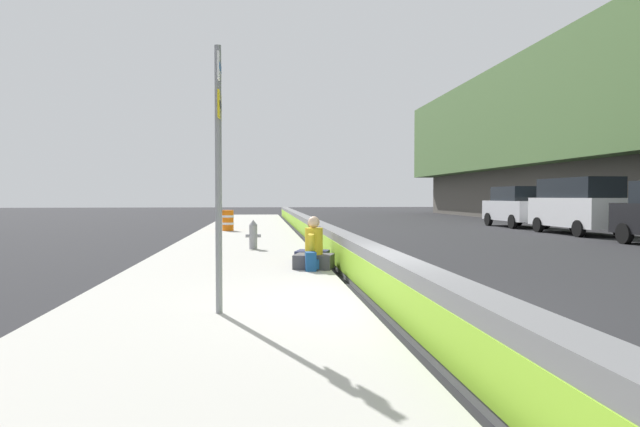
{
  "coord_description": "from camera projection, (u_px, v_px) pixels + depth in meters",
  "views": [
    {
      "loc": [
        -8.12,
        1.96,
        1.72
      ],
      "look_at": [
        5.03,
        0.53,
        1.31
      ],
      "focal_mm": 30.65,
      "sensor_mm": 36.0,
      "label": 1
    }
  ],
  "objects": [
    {
      "name": "fire_hydrant",
      "position": [
        253.0,
        234.0,
        16.42
      ],
      "size": [
        0.26,
        0.46,
        0.88
      ],
      "color": "gray",
      "rests_on": "sidewalk_strip"
    },
    {
      "name": "seated_person_middle",
      "position": [
        312.0,
        249.0,
        13.12
      ],
      "size": [
        0.82,
        0.9,
        1.04
      ],
      "color": "#23284C",
      "rests_on": "sidewalk_strip"
    },
    {
      "name": "construction_barrel",
      "position": [
        228.0,
        220.0,
        25.22
      ],
      "size": [
        0.54,
        0.54,
        0.95
      ],
      "color": "orange",
      "rests_on": "sidewalk_strip"
    },
    {
      "name": "route_sign_post",
      "position": [
        219.0,
        160.0,
        7.34
      ],
      "size": [
        0.44,
        0.09,
        3.6
      ],
      "color": "gray",
      "rests_on": "sidewalk_strip"
    },
    {
      "name": "parked_car_fourth",
      "position": [
        577.0,
        205.0,
        24.76
      ],
      "size": [
        5.14,
        2.18,
        2.56
      ],
      "color": "silver",
      "rests_on": "ground_plane"
    },
    {
      "name": "sidewalk_strip",
      "position": [
        214.0,
        308.0,
        8.04
      ],
      "size": [
        80.0,
        4.4,
        0.14
      ],
      "primitive_type": "cube",
      "color": "#A8A59E",
      "rests_on": "ground_plane"
    },
    {
      "name": "backpack",
      "position": [
        311.0,
        262.0,
        11.6
      ],
      "size": [
        0.32,
        0.28,
        0.4
      ],
      "color": "navy",
      "rests_on": "sidewalk_strip"
    },
    {
      "name": "parked_car_midline",
      "position": [
        516.0,
        206.0,
        30.65
      ],
      "size": [
        4.81,
        2.08,
        2.28
      ],
      "color": "silver",
      "rests_on": "ground_plane"
    },
    {
      "name": "jersey_barrier",
      "position": [
        390.0,
        281.0,
        8.32
      ],
      "size": [
        76.0,
        0.45,
        0.85
      ],
      "color": "slate",
      "rests_on": "ground_plane"
    },
    {
      "name": "ground_plane",
      "position": [
        390.0,
        309.0,
        8.33
      ],
      "size": [
        160.0,
        160.0,
        0.0
      ],
      "primitive_type": "plane",
      "color": "#232326",
      "rests_on": "ground"
    },
    {
      "name": "seated_person_foreground",
      "position": [
        314.0,
        252.0,
        12.01
      ],
      "size": [
        0.9,
        0.98,
        1.15
      ],
      "color": "#424247",
      "rests_on": "sidewalk_strip"
    }
  ]
}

